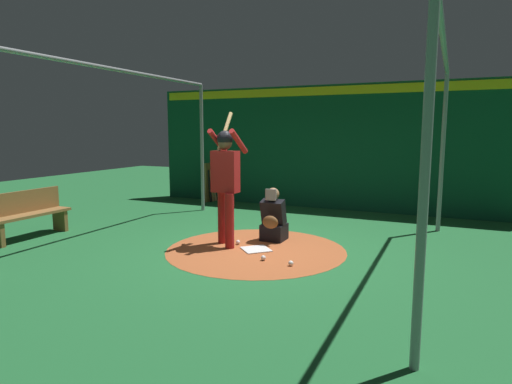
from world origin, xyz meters
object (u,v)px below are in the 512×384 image
object	(u,v)px
home_plate	(256,249)
batter	(226,175)
bench	(28,214)
baseball_2	(238,242)
baseball_1	(263,258)
catcher	(273,220)
bat_rack	(212,183)
baseball_0	(291,263)

from	to	relation	value
home_plate	batter	distance (m)	1.31
batter	bench	world-z (taller)	batter
baseball_2	home_plate	bearing A→B (deg)	67.79
bench	baseball_1	distance (m)	4.45
catcher	bench	bearing A→B (deg)	-68.17
bat_rack	bench	distance (m)	5.02
batter	baseball_2	distance (m)	1.16
catcher	batter	bearing A→B (deg)	-44.33
batter	bat_rack	size ratio (longest dim) A/B	2.13
catcher	baseball_0	bearing A→B (deg)	32.17
batter	baseball_2	world-z (taller)	batter
home_plate	catcher	bearing A→B (deg)	177.55
baseball_1	home_plate	bearing A→B (deg)	-144.81
catcher	baseball_0	distance (m)	1.49
baseball_0	baseball_1	size ratio (longest dim) A/B	1.00
bench	baseball_2	xyz separation A→B (m)	(-1.14, 3.65, -0.39)
batter	catcher	world-z (taller)	batter
bench	bat_rack	bearing A→B (deg)	169.58
home_plate	baseball_1	size ratio (longest dim) A/B	5.68
catcher	baseball_0	xyz separation A→B (m)	(1.23, 0.78, -0.32)
home_plate	bench	xyz separation A→B (m)	(0.97, -4.06, 0.43)
batter	baseball_2	xyz separation A→B (m)	(-0.12, 0.16, -1.14)
batter	catcher	bearing A→B (deg)	135.67
bench	baseball_1	world-z (taller)	bench
catcher	bat_rack	bearing A→B (deg)	-136.08
home_plate	baseball_0	world-z (taller)	baseball_0
bat_rack	bench	bearing A→B (deg)	-10.42
catcher	baseball_2	xyz separation A→B (m)	(0.50, -0.44, -0.32)
batter	baseball_0	xyz separation A→B (m)	(0.61, 1.38, -1.14)
baseball_0	baseball_2	world-z (taller)	same
bat_rack	baseball_1	distance (m)	5.68
baseball_0	catcher	bearing A→B (deg)	-147.83
baseball_0	home_plate	bearing A→B (deg)	-124.99
bat_rack	baseball_0	size ratio (longest dim) A/B	14.20
catcher	home_plate	bearing A→B (deg)	-2.45
batter	bat_rack	distance (m)	4.74
bat_rack	catcher	bearing A→B (deg)	43.92
home_plate	bat_rack	size ratio (longest dim) A/B	0.40
bench	baseball_0	size ratio (longest dim) A/B	20.61
batter	baseball_1	xyz separation A→B (m)	(0.53, 0.92, -1.14)
catcher	baseball_2	size ratio (longest dim) A/B	12.70
home_plate	baseball_0	distance (m)	0.98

